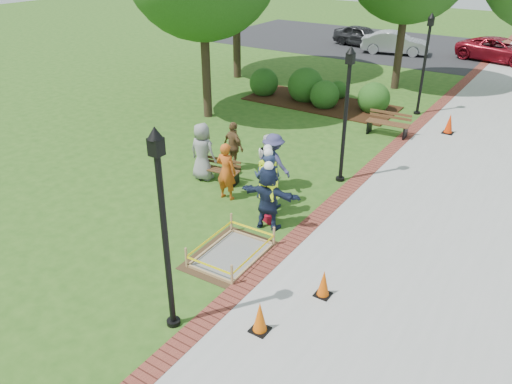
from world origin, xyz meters
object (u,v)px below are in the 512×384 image
Objects in this scene: wet_concrete_pad at (232,248)px; bench_near at (219,175)px; hivis_worker_a at (268,196)px; hivis_worker_b at (268,183)px; lamp_near at (163,219)px; hivis_worker_c at (267,176)px; cone_front at (260,318)px.

wet_concrete_pad is 4.22m from bench_near.
hivis_worker_b is (-0.35, 0.54, 0.04)m from hivis_worker_a.
lamp_near is at bearing -81.07° from hivis_worker_b.
hivis_worker_a is 1.02× the size of hivis_worker_c.
hivis_worker_b is at bearing 98.72° from wet_concrete_pad.
bench_near is at bearing 151.56° from hivis_worker_a.
lamp_near is (-1.59, -0.79, 2.13)m from cone_front.
hivis_worker_b is at bearing 120.25° from cone_front.
hivis_worker_c is at bearing -12.59° from bench_near.
wet_concrete_pad is 1.67× the size of bench_near.
cone_front is 0.38× the size of hivis_worker_c.
lamp_near reaches higher than wet_concrete_pad.
lamp_near reaches higher than hivis_worker_b.
wet_concrete_pad is 3.47m from lamp_near.
bench_near reaches higher than cone_front.
hivis_worker_b reaches higher than bench_near.
cone_front is (4.79, -4.99, 0.11)m from bench_near.
lamp_near is 5.09m from hivis_worker_b.
hivis_worker_b reaches higher than hivis_worker_c.
bench_near is at bearing 167.41° from hivis_worker_c.
hivis_worker_a is 0.65m from hivis_worker_b.
hivis_worker_b is (-0.34, 2.20, 0.77)m from wet_concrete_pad.
cone_front is 2.77m from lamp_near.
lamp_near is (0.42, -2.61, 2.25)m from wet_concrete_pad.
hivis_worker_c is at bearing 123.24° from hivis_worker_a.
lamp_near reaches higher than hivis_worker_c.
hivis_worker_b is (2.45, -0.97, 0.77)m from bench_near.
wet_concrete_pad is at bearing 99.10° from lamp_near.
lamp_near is at bearing -78.43° from hivis_worker_c.
hivis_worker_b reaches higher than hivis_worker_a.
cone_front is at bearing -60.19° from hivis_worker_a.
wet_concrete_pad is 1.16× the size of hivis_worker_b.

